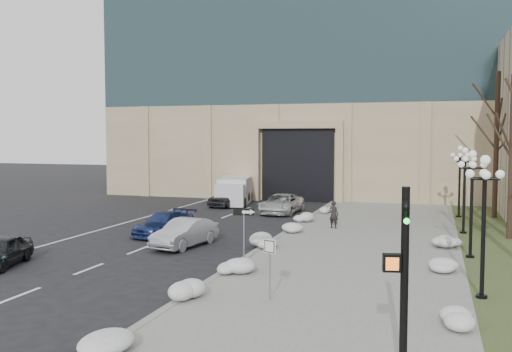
# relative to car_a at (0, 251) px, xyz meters

# --- Properties ---
(ground) EXTENTS (160.00, 160.00, 0.00)m
(ground) POSITION_rel_car_a_xyz_m (10.28, -5.35, -0.63)
(ground) COLOR black
(ground) RESTS_ON ground
(sidewalk) EXTENTS (9.00, 40.00, 0.12)m
(sidewalk) POSITION_rel_car_a_xyz_m (13.78, 8.65, -0.57)
(sidewalk) COLOR gray
(sidewalk) RESTS_ON ground
(curb) EXTENTS (0.30, 40.00, 0.14)m
(curb) POSITION_rel_car_a_xyz_m (9.28, 8.65, -0.56)
(curb) COLOR gray
(curb) RESTS_ON ground
(grass_strip) EXTENTS (4.00, 40.00, 0.10)m
(grass_strip) POSITION_rel_car_a_xyz_m (20.28, 8.65, -0.58)
(grass_strip) COLOR #3C4924
(grass_strip) RESTS_ON ground
(office_tower) EXTENTS (40.00, 24.70, 36.00)m
(office_tower) POSITION_rel_car_a_xyz_m (8.28, 38.23, 17.87)
(office_tower) COLOR tan
(office_tower) RESTS_ON ground
(car_a) EXTENTS (2.37, 3.94, 1.25)m
(car_a) POSITION_rel_car_a_xyz_m (0.00, 0.00, 0.00)
(car_a) COLOR black
(car_a) RESTS_ON ground
(car_b) EXTENTS (2.08, 4.29, 1.35)m
(car_b) POSITION_rel_car_a_xyz_m (5.54, 6.06, 0.05)
(car_b) COLOR #AAADB1
(car_b) RESTS_ON ground
(car_c) EXTENTS (2.46, 4.53, 1.25)m
(car_c) POSITION_rel_car_a_xyz_m (3.06, 8.77, -0.00)
(car_c) COLOR navy
(car_c) RESTS_ON ground
(car_d) EXTENTS (2.36, 4.90, 1.34)m
(car_d) POSITION_rel_car_a_xyz_m (6.91, 19.15, 0.04)
(car_d) COLOR silver
(car_d) RESTS_ON ground
(car_e) EXTENTS (2.40, 4.61, 1.50)m
(car_e) POSITION_rel_car_a_xyz_m (1.99, 21.90, 0.12)
(car_e) COLOR #2C2D31
(car_e) RESTS_ON ground
(pedestrian) EXTENTS (0.66, 0.54, 1.57)m
(pedestrian) POSITION_rel_car_a_xyz_m (11.59, 13.08, 0.28)
(pedestrian) COLOR black
(pedestrian) RESTS_ON sidewalk
(box_truck) EXTENTS (3.48, 6.80, 2.06)m
(box_truck) POSITION_rel_car_a_xyz_m (1.86, 23.59, 0.37)
(box_truck) COLOR silver
(box_truck) RESTS_ON ground
(one_way_sign) EXTENTS (0.91, 0.27, 2.42)m
(one_way_sign) POSITION_rel_car_a_xyz_m (9.79, 2.90, 1.37)
(one_way_sign) COLOR slate
(one_way_sign) RESTS_ON ground
(keep_sign) EXTENTS (0.43, 0.18, 2.08)m
(keep_sign) POSITION_rel_car_a_xyz_m (12.07, -1.73, 0.90)
(keep_sign) COLOR slate
(keep_sign) RESTS_ON ground
(traffic_signal) EXTENTS (0.74, 0.98, 4.31)m
(traffic_signal) POSITION_rel_car_a_xyz_m (16.44, -6.74, 1.51)
(traffic_signal) COLOR black
(traffic_signal) RESTS_ON ground
(snow_clump_a) EXTENTS (1.10, 1.60, 0.36)m
(snow_clump_a) POSITION_rel_car_a_xyz_m (9.64, -7.09, -0.33)
(snow_clump_a) COLOR white
(snow_clump_a) RESTS_ON sidewalk
(snow_clump_b) EXTENTS (1.10, 1.60, 0.36)m
(snow_clump_b) POSITION_rel_car_a_xyz_m (9.64, -2.63, -0.33)
(snow_clump_b) COLOR white
(snow_clump_b) RESTS_ON sidewalk
(snow_clump_c) EXTENTS (1.10, 1.60, 0.36)m
(snow_clump_c) POSITION_rel_car_a_xyz_m (9.85, 1.63, -0.33)
(snow_clump_c) COLOR white
(snow_clump_c) RESTS_ON sidewalk
(snow_clump_d) EXTENTS (1.10, 1.60, 0.36)m
(snow_clump_d) POSITION_rel_car_a_xyz_m (9.42, 6.41, -0.33)
(snow_clump_d) COLOR white
(snow_clump_d) RESTS_ON sidewalk
(snow_clump_e) EXTENTS (1.10, 1.60, 0.36)m
(snow_clump_e) POSITION_rel_car_a_xyz_m (9.67, 11.12, -0.33)
(snow_clump_e) COLOR white
(snow_clump_e) RESTS_ON sidewalk
(snow_clump_f) EXTENTS (1.10, 1.60, 0.36)m
(snow_clump_f) POSITION_rel_car_a_xyz_m (9.54, 14.60, -0.33)
(snow_clump_f) COLOR white
(snow_clump_f) RESTS_ON sidewalk
(snow_clump_g) EXTENTS (1.10, 1.60, 0.36)m
(snow_clump_g) POSITION_rel_car_a_xyz_m (9.91, 19.53, -0.33)
(snow_clump_g) COLOR white
(snow_clump_g) RESTS_ON sidewalk
(snow_clump_h) EXTENTS (1.10, 1.60, 0.36)m
(snow_clump_h) POSITION_rel_car_a_xyz_m (17.91, -2.59, -0.33)
(snow_clump_h) COLOR white
(snow_clump_h) RESTS_ON sidewalk
(snow_clump_i) EXTENTS (1.10, 1.60, 0.36)m
(snow_clump_i) POSITION_rel_car_a_xyz_m (17.79, 4.03, -0.33)
(snow_clump_i) COLOR white
(snow_clump_i) RESTS_ON sidewalk
(snow_clump_j) EXTENTS (1.10, 1.60, 0.36)m
(snow_clump_j) POSITION_rel_car_a_xyz_m (17.61, 9.35, -0.33)
(snow_clump_j) COLOR white
(snow_clump_j) RESTS_ON sidewalk
(lamppost_a) EXTENTS (1.18, 1.18, 4.76)m
(lamppost_a) POSITION_rel_car_a_xyz_m (18.58, 0.65, 2.45)
(lamppost_a) COLOR black
(lamppost_a) RESTS_ON ground
(lamppost_b) EXTENTS (1.18, 1.18, 4.76)m
(lamppost_b) POSITION_rel_car_a_xyz_m (18.58, 7.15, 2.45)
(lamppost_b) COLOR black
(lamppost_b) RESTS_ON ground
(lamppost_c) EXTENTS (1.18, 1.18, 4.76)m
(lamppost_c) POSITION_rel_car_a_xyz_m (18.58, 13.65, 2.45)
(lamppost_c) COLOR black
(lamppost_c) RESTS_ON ground
(lamppost_d) EXTENTS (1.18, 1.18, 4.76)m
(lamppost_d) POSITION_rel_car_a_xyz_m (18.58, 20.15, 2.45)
(lamppost_d) COLOR black
(lamppost_d) RESTS_ON ground
(tree_far) EXTENTS (3.20, 3.20, 9.50)m
(tree_far) POSITION_rel_car_a_xyz_m (20.78, 20.65, 5.52)
(tree_far) COLOR black
(tree_far) RESTS_ON ground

